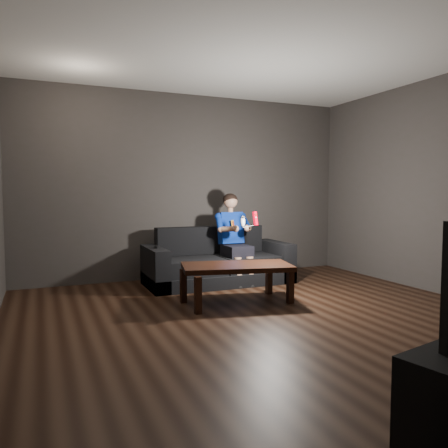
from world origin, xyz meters
name	(u,v)px	position (x,y,z in m)	size (l,w,h in m)	color
floor	(271,321)	(0.00, 0.00, 0.00)	(5.00, 5.00, 0.00)	black
back_wall	(190,187)	(0.00, 2.50, 1.35)	(5.00, 0.04, 2.70)	#393531
ceiling	(274,39)	(0.00, 0.00, 2.70)	(5.00, 5.00, 0.02)	silver
sofa	(218,265)	(0.20, 1.88, 0.25)	(2.00, 0.86, 0.77)	black
child	(234,232)	(0.42, 1.84, 0.71)	(0.50, 0.61, 1.22)	black
wii_remote_red	(255,218)	(0.52, 1.37, 0.92)	(0.06, 0.08, 0.18)	red
nunchuk_white	(243,221)	(0.34, 1.37, 0.89)	(0.08, 0.11, 0.15)	silver
wii_remote_black	(156,247)	(-0.70, 1.81, 0.56)	(0.06, 0.15, 0.03)	black
coffee_table	(237,270)	(-0.02, 0.77, 0.39)	(1.33, 0.87, 0.45)	black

